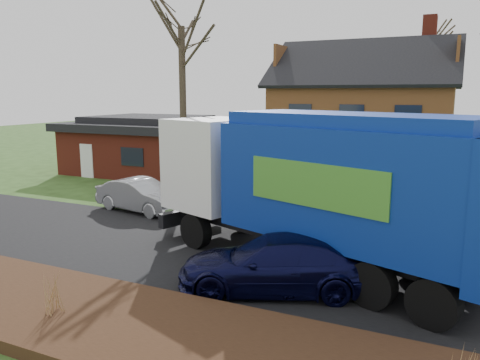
% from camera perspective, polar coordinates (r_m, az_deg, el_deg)
% --- Properties ---
extents(ground, '(120.00, 120.00, 0.00)m').
position_cam_1_polar(ground, '(15.39, -2.57, -9.16)').
color(ground, '#2A4617').
rests_on(ground, ground).
extents(road, '(80.00, 7.00, 0.02)m').
position_cam_1_polar(road, '(15.39, -2.57, -9.12)').
color(road, black).
rests_on(road, ground).
extents(mulch_verge, '(80.00, 3.50, 0.30)m').
position_cam_1_polar(mulch_verge, '(11.28, -15.55, -16.39)').
color(mulch_verge, black).
rests_on(mulch_verge, ground).
extents(main_house, '(12.95, 8.95, 9.26)m').
position_cam_1_polar(main_house, '(27.29, 13.91, 7.80)').
color(main_house, beige).
rests_on(main_house, ground).
extents(ranch_house, '(9.80, 8.20, 3.70)m').
position_cam_1_polar(ranch_house, '(32.08, -11.05, 4.31)').
color(ranch_house, maroon).
rests_on(ranch_house, ground).
extents(garbage_truck, '(11.21, 6.31, 4.65)m').
position_cam_1_polar(garbage_truck, '(13.80, 9.16, -0.05)').
color(garbage_truck, black).
rests_on(garbage_truck, ground).
extents(silver_sedan, '(4.58, 2.26, 1.44)m').
position_cam_1_polar(silver_sedan, '(21.20, -12.01, -1.85)').
color(silver_sedan, '#9DA0A4').
rests_on(silver_sedan, ground).
extents(navy_wagon, '(5.56, 3.81, 1.49)m').
position_cam_1_polar(navy_wagon, '(12.59, 4.33, -10.13)').
color(navy_wagon, black).
rests_on(navy_wagon, ground).
extents(tree_front_west, '(4.01, 4.01, 11.92)m').
position_cam_1_polar(tree_front_west, '(25.63, -7.25, 20.87)').
color(tree_front_west, '#3E3225').
rests_on(tree_front_west, ground).
extents(tree_back, '(3.51, 3.51, 11.13)m').
position_cam_1_polar(tree_back, '(36.40, 21.39, 16.29)').
color(tree_back, '#423427').
rests_on(tree_back, ground).
extents(grass_clump_mid, '(0.33, 0.27, 0.93)m').
position_cam_1_polar(grass_clump_mid, '(11.60, -21.86, -12.66)').
color(grass_clump_mid, '#9E7445').
rests_on(grass_clump_mid, mulch_verge).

